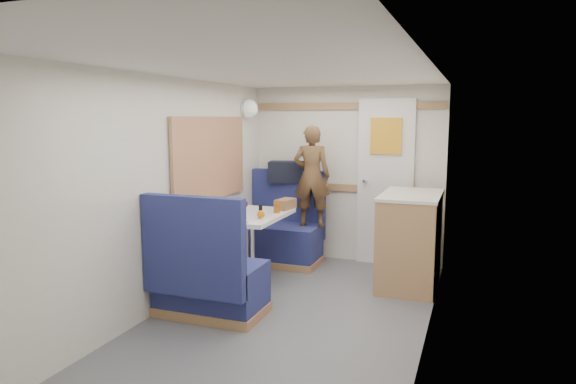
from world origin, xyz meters
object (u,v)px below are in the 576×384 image
at_px(cheese_block, 233,217).
at_px(beer_glass, 277,208).
at_px(wine_glass, 244,205).
at_px(galley_counter, 410,239).
at_px(bench_near, 208,282).
at_px(person, 312,176).
at_px(dome_light, 249,109).
at_px(tumbler_left, 231,211).
at_px(bread_loaf, 285,204).
at_px(dinette_table, 250,229).
at_px(tray, 250,218).
at_px(duffel_bag, 291,172).
at_px(salt_grinder, 238,211).
at_px(bench_far, 282,237).
at_px(orange_fruit, 261,214).
at_px(pepper_grinder, 261,209).

distance_m(cheese_block, beer_glass, 0.56).
bearing_deg(wine_glass, galley_counter, 27.44).
relative_size(bench_near, cheese_block, 10.66).
bearing_deg(person, dome_light, -4.25).
relative_size(tumbler_left, bread_loaf, 0.47).
bearing_deg(bench_near, dinette_table, 90.00).
xyz_separation_m(cheese_block, bread_loaf, (0.22, 0.75, 0.02)).
bearing_deg(person, dinette_table, 61.56).
bearing_deg(person, bench_near, 71.60).
xyz_separation_m(wine_glass, tumbler_left, (-0.13, -0.00, -0.07)).
relative_size(dinette_table, wine_glass, 5.48).
height_order(tray, cheese_block, cheese_block).
bearing_deg(duffel_bag, person, -47.27).
relative_size(dinette_table, salt_grinder, 10.40).
bearing_deg(galley_counter, tray, -149.82).
relative_size(bench_far, tray, 3.43).
relative_size(dinette_table, bench_far, 0.88).
bearing_deg(galley_counter, wine_glass, -152.56).
bearing_deg(bench_far, wine_glass, -88.58).
xyz_separation_m(bench_far, beer_glass, (0.23, -0.73, 0.47)).
bearing_deg(person, orange_fruit, 76.38).
relative_size(orange_fruit, pepper_grinder, 0.75).
bearing_deg(beer_glass, tumbler_left, -134.28).
xyz_separation_m(galley_counter, tumbler_left, (-1.57, -0.75, 0.31)).
bearing_deg(beer_glass, person, 81.06).
xyz_separation_m(beer_glass, pepper_grinder, (-0.13, -0.10, -0.00)).
height_order(cheese_block, pepper_grinder, pepper_grinder).
bearing_deg(tray, tumbler_left, 169.61).
xyz_separation_m(person, pepper_grinder, (-0.25, -0.85, -0.24)).
distance_m(wine_glass, pepper_grinder, 0.26).
height_order(dome_light, tumbler_left, dome_light).
distance_m(duffel_bag, tumbler_left, 1.35).
bearing_deg(wine_glass, dinette_table, 97.58).
height_order(pepper_grinder, bread_loaf, bread_loaf).
height_order(bench_far, person, person).
bearing_deg(dome_light, pepper_grinder, -59.19).
bearing_deg(dome_light, bread_loaf, -37.68).
bearing_deg(tray, salt_grinder, 148.62).
xyz_separation_m(person, tray, (-0.24, -1.13, -0.28)).
xyz_separation_m(tumbler_left, salt_grinder, (0.04, 0.07, -0.01)).
bearing_deg(bench_near, galley_counter, 43.94).
xyz_separation_m(galley_counter, duffel_bag, (-1.45, 0.57, 0.56)).
bearing_deg(person, bench_far, -3.17).
distance_m(orange_fruit, beer_glass, 0.38).
xyz_separation_m(dome_light, galley_counter, (1.86, -0.30, -1.28)).
height_order(wine_glass, pepper_grinder, wine_glass).
xyz_separation_m(bench_far, bench_near, (0.00, -1.73, 0.00)).
bearing_deg(pepper_grinder, dome_light, 120.81).
relative_size(dome_light, bread_loaf, 0.81).
bearing_deg(galley_counter, bench_near, -136.06).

